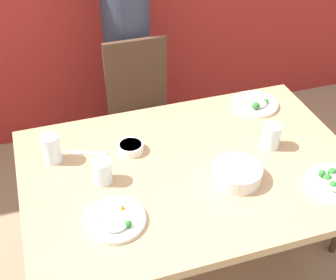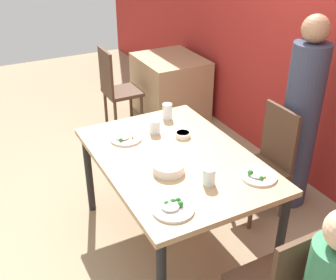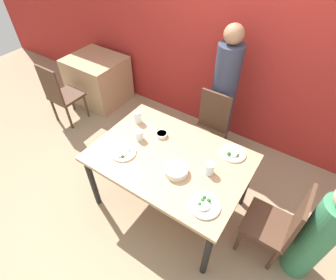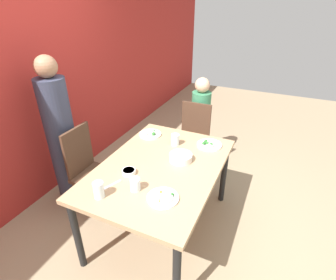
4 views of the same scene
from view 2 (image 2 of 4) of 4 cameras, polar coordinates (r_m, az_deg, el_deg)
The scene contains 15 objects.
ground_plane at distance 3.43m, azimuth 0.83°, elevation -13.32°, with size 10.00×10.00×0.00m, color #998466.
dining_table at distance 3.01m, azimuth 0.92°, elevation -3.50°, with size 1.47×1.02×0.77m.
chair_adult_spot at distance 3.54m, azimuth 13.13°, elevation -2.70°, with size 0.40×0.40×0.94m.
person_adult at distance 3.61m, azimuth 17.43°, elevation 2.36°, with size 0.29×0.29×1.64m.
bowl_curry at distance 2.78m, azimuth 0.06°, elevation -3.73°, with size 0.21×0.21×0.06m.
plate_rice_adult at distance 2.47m, azimuth 0.65°, elevation -9.13°, with size 0.25×0.25×0.06m.
plate_rice_child at distance 3.19m, azimuth -5.82°, elevation 0.29°, with size 0.24×0.24×0.05m.
plate_noodles at distance 2.80m, azimuth 12.11°, elevation -4.72°, with size 0.24×0.24×0.06m.
bowl_rice_small at distance 3.21m, azimuth 2.03°, elevation 0.75°, with size 0.11×0.11×0.04m.
glass_water_tall at distance 3.48m, azimuth -0.10°, elevation 3.92°, with size 0.08×0.08×0.13m.
glass_water_short at distance 3.25m, azimuth -1.80°, elevation 1.81°, with size 0.08×0.08×0.11m.
glass_water_center at distance 2.66m, azimuth 5.57°, elevation -4.93°, with size 0.08×0.08×0.12m.
fork_steel at distance 3.39m, azimuth 1.06°, elevation 2.01°, with size 0.17×0.08×0.01m.
background_table at distance 5.25m, azimuth 0.30°, elevation 7.27°, with size 0.84×0.72×0.73m.
chair_background at distance 4.94m, azimuth -7.04°, elevation 7.18°, with size 0.40×0.40×0.94m.
Camera 2 is at (2.23, -1.21, 2.31)m, focal length 45.00 mm.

